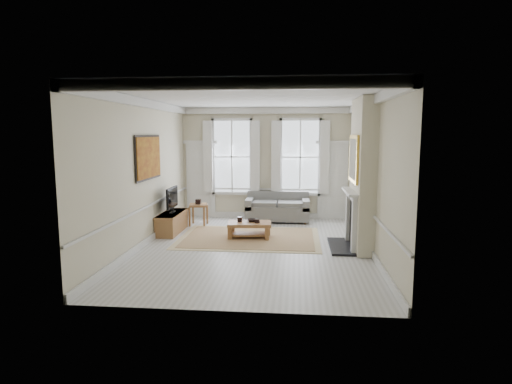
# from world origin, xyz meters

# --- Properties ---
(floor) EXTENTS (7.20, 7.20, 0.00)m
(floor) POSITION_xyz_m (0.00, 0.00, 0.00)
(floor) COLOR #B7B5AD
(floor) RESTS_ON ground
(ceiling) EXTENTS (7.20, 7.20, 0.00)m
(ceiling) POSITION_xyz_m (0.00, 0.00, 3.40)
(ceiling) COLOR white
(ceiling) RESTS_ON back_wall
(back_wall) EXTENTS (5.20, 0.00, 5.20)m
(back_wall) POSITION_xyz_m (0.00, 3.60, 1.70)
(back_wall) COLOR beige
(back_wall) RESTS_ON floor
(left_wall) EXTENTS (0.00, 7.20, 7.20)m
(left_wall) POSITION_xyz_m (-2.60, 0.00, 1.70)
(left_wall) COLOR beige
(left_wall) RESTS_ON floor
(right_wall) EXTENTS (0.00, 7.20, 7.20)m
(right_wall) POSITION_xyz_m (2.60, 0.00, 1.70)
(right_wall) COLOR beige
(right_wall) RESTS_ON floor
(window_left) EXTENTS (1.26, 0.20, 2.20)m
(window_left) POSITION_xyz_m (-1.05, 3.55, 1.90)
(window_left) COLOR #B2BCC6
(window_left) RESTS_ON back_wall
(window_right) EXTENTS (1.26, 0.20, 2.20)m
(window_right) POSITION_xyz_m (1.05, 3.55, 1.90)
(window_right) COLOR #B2BCC6
(window_right) RESTS_ON back_wall
(door_left) EXTENTS (0.90, 0.08, 2.30)m
(door_left) POSITION_xyz_m (-2.05, 3.56, 1.15)
(door_left) COLOR silver
(door_left) RESTS_ON floor
(door_right) EXTENTS (0.90, 0.08, 2.30)m
(door_right) POSITION_xyz_m (2.05, 3.56, 1.15)
(door_right) COLOR silver
(door_right) RESTS_ON floor
(painting) EXTENTS (0.05, 1.66, 1.06)m
(painting) POSITION_xyz_m (-2.56, 0.30, 2.05)
(painting) COLOR #B7841F
(painting) RESTS_ON left_wall
(chimney_breast) EXTENTS (0.35, 1.70, 3.38)m
(chimney_breast) POSITION_xyz_m (2.43, 0.20, 1.70)
(chimney_breast) COLOR beige
(chimney_breast) RESTS_ON floor
(hearth) EXTENTS (0.55, 1.50, 0.05)m
(hearth) POSITION_xyz_m (2.00, 0.20, 0.03)
(hearth) COLOR black
(hearth) RESTS_ON floor
(fireplace) EXTENTS (0.21, 1.45, 1.33)m
(fireplace) POSITION_xyz_m (2.20, 0.20, 0.73)
(fireplace) COLOR silver
(fireplace) RESTS_ON floor
(mirror) EXTENTS (0.06, 1.26, 1.06)m
(mirror) POSITION_xyz_m (2.21, 0.20, 2.05)
(mirror) COLOR gold
(mirror) RESTS_ON chimney_breast
(sofa) EXTENTS (1.88, 0.92, 0.87)m
(sofa) POSITION_xyz_m (0.39, 3.11, 0.36)
(sofa) COLOR slate
(sofa) RESTS_ON floor
(side_table) EXTENTS (0.59, 0.59, 0.61)m
(side_table) POSITION_xyz_m (-1.84, 2.29, 0.50)
(side_table) COLOR brown
(side_table) RESTS_ON floor
(rug) EXTENTS (3.50, 2.60, 0.02)m
(rug) POSITION_xyz_m (-0.22, 0.88, 0.01)
(rug) COLOR #9D7C51
(rug) RESTS_ON floor
(coffee_table) EXTENTS (1.13, 0.72, 0.41)m
(coffee_table) POSITION_xyz_m (-0.22, 0.88, 0.33)
(coffee_table) COLOR brown
(coffee_table) RESTS_ON rug
(ceramic_pot_a) EXTENTS (0.12, 0.12, 0.12)m
(ceramic_pot_a) POSITION_xyz_m (-0.47, 0.93, 0.47)
(ceramic_pot_a) COLOR black
(ceramic_pot_a) RESTS_ON coffee_table
(ceramic_pot_b) EXTENTS (0.13, 0.13, 0.09)m
(ceramic_pot_b) POSITION_xyz_m (-0.02, 0.83, 0.45)
(ceramic_pot_b) COLOR black
(ceramic_pot_b) RESTS_ON coffee_table
(bowl) EXTENTS (0.31, 0.31, 0.06)m
(bowl) POSITION_xyz_m (-0.17, 0.98, 0.44)
(bowl) COLOR black
(bowl) RESTS_ON coffee_table
(tv_stand) EXTENTS (0.48, 1.48, 0.53)m
(tv_stand) POSITION_xyz_m (-2.34, 1.32, 0.27)
(tv_stand) COLOR brown
(tv_stand) RESTS_ON floor
(tv) EXTENTS (0.08, 0.90, 0.68)m
(tv) POSITION_xyz_m (-2.32, 1.32, 0.93)
(tv) COLOR black
(tv) RESTS_ON tv_stand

